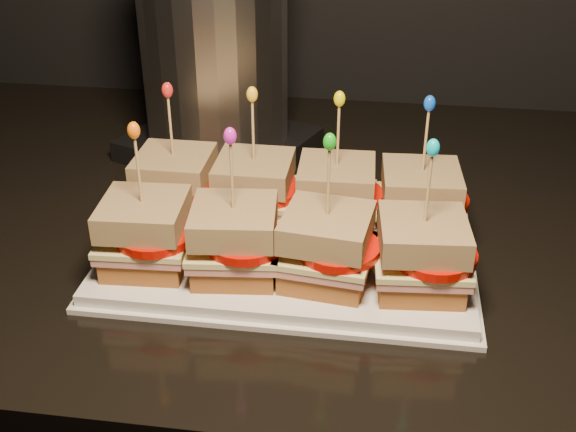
# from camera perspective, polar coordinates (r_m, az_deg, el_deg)

# --- Properties ---
(platter) EXTENTS (0.38, 0.24, 0.02)m
(platter) POSITION_cam_1_polar(r_m,az_deg,el_deg) (0.77, 0.00, -2.96)
(platter) COLOR white
(platter) RESTS_ON granite_slab
(platter_rim) EXTENTS (0.39, 0.25, 0.01)m
(platter_rim) POSITION_cam_1_polar(r_m,az_deg,el_deg) (0.78, 0.00, -3.33)
(platter_rim) COLOR white
(platter_rim) RESTS_ON granite_slab
(sandwich_0_bread_bot) EXTENTS (0.08, 0.08, 0.02)m
(sandwich_0_bread_bot) POSITION_cam_1_polar(r_m,az_deg,el_deg) (0.84, -8.75, 0.95)
(sandwich_0_bread_bot) COLOR brown
(sandwich_0_bread_bot) RESTS_ON platter
(sandwich_0_ham) EXTENTS (0.09, 0.08, 0.01)m
(sandwich_0_ham) POSITION_cam_1_polar(r_m,az_deg,el_deg) (0.83, -8.83, 1.86)
(sandwich_0_ham) COLOR #C57269
(sandwich_0_ham) RESTS_ON sandwich_0_bread_bot
(sandwich_0_cheese) EXTENTS (0.09, 0.09, 0.01)m
(sandwich_0_cheese) POSITION_cam_1_polar(r_m,az_deg,el_deg) (0.82, -8.86, 2.29)
(sandwich_0_cheese) COLOR #E6DB89
(sandwich_0_cheese) RESTS_ON sandwich_0_ham
(sandwich_0_tomato) EXTENTS (0.08, 0.08, 0.01)m
(sandwich_0_tomato) POSITION_cam_1_polar(r_m,az_deg,el_deg) (0.81, -8.21, 2.52)
(sandwich_0_tomato) COLOR red
(sandwich_0_tomato) RESTS_ON sandwich_0_cheese
(sandwich_0_bread_top) EXTENTS (0.08, 0.08, 0.03)m
(sandwich_0_bread_top) POSITION_cam_1_polar(r_m,az_deg,el_deg) (0.81, -9.00, 3.91)
(sandwich_0_bread_top) COLOR #552F0B
(sandwich_0_bread_top) RESTS_ON sandwich_0_tomato
(sandwich_0_pick) EXTENTS (0.00, 0.00, 0.09)m
(sandwich_0_pick) POSITION_cam_1_polar(r_m,az_deg,el_deg) (0.80, -9.25, 6.75)
(sandwich_0_pick) COLOR tan
(sandwich_0_pick) RESTS_ON sandwich_0_bread_top
(sandwich_0_frill) EXTENTS (0.01, 0.01, 0.02)m
(sandwich_0_frill) POSITION_cam_1_polar(r_m,az_deg,el_deg) (0.78, -9.52, 9.79)
(sandwich_0_frill) COLOR red
(sandwich_0_frill) RESTS_ON sandwich_0_pick
(sandwich_1_bread_bot) EXTENTS (0.08, 0.08, 0.02)m
(sandwich_1_bread_bot) POSITION_cam_1_polar(r_m,az_deg,el_deg) (0.81, -2.62, 0.52)
(sandwich_1_bread_bot) COLOR brown
(sandwich_1_bread_bot) RESTS_ON platter
(sandwich_1_ham) EXTENTS (0.09, 0.08, 0.01)m
(sandwich_1_ham) POSITION_cam_1_polar(r_m,az_deg,el_deg) (0.81, -2.64, 1.46)
(sandwich_1_ham) COLOR #C57269
(sandwich_1_ham) RESTS_ON sandwich_1_bread_bot
(sandwich_1_cheese) EXTENTS (0.09, 0.09, 0.01)m
(sandwich_1_cheese) POSITION_cam_1_polar(r_m,az_deg,el_deg) (0.80, -2.65, 1.90)
(sandwich_1_cheese) COLOR #E6DB89
(sandwich_1_cheese) RESTS_ON sandwich_1_ham
(sandwich_1_tomato) EXTENTS (0.08, 0.08, 0.01)m
(sandwich_1_tomato) POSITION_cam_1_polar(r_m,az_deg,el_deg) (0.79, -1.89, 2.12)
(sandwich_1_tomato) COLOR red
(sandwich_1_tomato) RESTS_ON sandwich_1_cheese
(sandwich_1_bread_top) EXTENTS (0.08, 0.08, 0.03)m
(sandwich_1_bread_top) POSITION_cam_1_polar(r_m,az_deg,el_deg) (0.79, -2.70, 3.55)
(sandwich_1_bread_top) COLOR #552F0B
(sandwich_1_bread_top) RESTS_ON sandwich_1_tomato
(sandwich_1_pick) EXTENTS (0.00, 0.00, 0.09)m
(sandwich_1_pick) POSITION_cam_1_polar(r_m,az_deg,el_deg) (0.77, -2.77, 6.46)
(sandwich_1_pick) COLOR tan
(sandwich_1_pick) RESTS_ON sandwich_1_bread_top
(sandwich_1_frill) EXTENTS (0.01, 0.01, 0.02)m
(sandwich_1_frill) POSITION_cam_1_polar(r_m,az_deg,el_deg) (0.76, -2.85, 9.58)
(sandwich_1_frill) COLOR yellow
(sandwich_1_frill) RESTS_ON sandwich_1_pick
(sandwich_2_bread_bot) EXTENTS (0.08, 0.08, 0.02)m
(sandwich_2_bread_bot) POSITION_cam_1_polar(r_m,az_deg,el_deg) (0.80, 3.75, 0.08)
(sandwich_2_bread_bot) COLOR brown
(sandwich_2_bread_bot) RESTS_ON platter
(sandwich_2_ham) EXTENTS (0.09, 0.09, 0.01)m
(sandwich_2_ham) POSITION_cam_1_polar(r_m,az_deg,el_deg) (0.80, 3.78, 1.02)
(sandwich_2_ham) COLOR #C57269
(sandwich_2_ham) RESTS_ON sandwich_2_bread_bot
(sandwich_2_cheese) EXTENTS (0.09, 0.09, 0.01)m
(sandwich_2_cheese) POSITION_cam_1_polar(r_m,az_deg,el_deg) (0.79, 3.80, 1.46)
(sandwich_2_cheese) COLOR #E6DB89
(sandwich_2_cheese) RESTS_ON sandwich_2_ham
(sandwich_2_tomato) EXTENTS (0.08, 0.08, 0.01)m
(sandwich_2_tomato) POSITION_cam_1_polar(r_m,az_deg,el_deg) (0.78, 4.65, 1.67)
(sandwich_2_tomato) COLOR red
(sandwich_2_tomato) RESTS_ON sandwich_2_cheese
(sandwich_2_bread_top) EXTENTS (0.08, 0.08, 0.03)m
(sandwich_2_bread_top) POSITION_cam_1_polar(r_m,az_deg,el_deg) (0.78, 3.86, 3.13)
(sandwich_2_bread_top) COLOR #552F0B
(sandwich_2_bread_top) RESTS_ON sandwich_2_tomato
(sandwich_2_pick) EXTENTS (0.00, 0.00, 0.09)m
(sandwich_2_pick) POSITION_cam_1_polar(r_m,az_deg,el_deg) (0.76, 3.97, 6.07)
(sandwich_2_pick) COLOR tan
(sandwich_2_pick) RESTS_ON sandwich_2_bread_top
(sandwich_2_frill) EXTENTS (0.01, 0.01, 0.02)m
(sandwich_2_frill) POSITION_cam_1_polar(r_m,az_deg,el_deg) (0.75, 4.09, 9.23)
(sandwich_2_frill) COLOR #E9D302
(sandwich_2_frill) RESTS_ON sandwich_2_pick
(sandwich_3_bread_bot) EXTENTS (0.08, 0.08, 0.02)m
(sandwich_3_bread_bot) POSITION_cam_1_polar(r_m,az_deg,el_deg) (0.80, 10.19, -0.38)
(sandwich_3_bread_bot) COLOR brown
(sandwich_3_bread_bot) RESTS_ON platter
(sandwich_3_ham) EXTENTS (0.09, 0.09, 0.01)m
(sandwich_3_ham) POSITION_cam_1_polar(r_m,az_deg,el_deg) (0.80, 10.29, 0.56)
(sandwich_3_ham) COLOR #C57269
(sandwich_3_ham) RESTS_ON sandwich_3_bread_bot
(sandwich_3_cheese) EXTENTS (0.09, 0.09, 0.01)m
(sandwich_3_cheese) POSITION_cam_1_polar(r_m,az_deg,el_deg) (0.79, 10.33, 1.00)
(sandwich_3_cheese) COLOR #E6DB89
(sandwich_3_cheese) RESTS_ON sandwich_3_ham
(sandwich_3_tomato) EXTENTS (0.08, 0.08, 0.01)m
(sandwich_3_tomato) POSITION_cam_1_polar(r_m,az_deg,el_deg) (0.79, 11.26, 1.20)
(sandwich_3_tomato) COLOR red
(sandwich_3_tomato) RESTS_ON sandwich_3_cheese
(sandwich_3_bread_top) EXTENTS (0.09, 0.09, 0.03)m
(sandwich_3_bread_top) POSITION_cam_1_polar(r_m,az_deg,el_deg) (0.78, 10.50, 2.66)
(sandwich_3_bread_top) COLOR #552F0B
(sandwich_3_bread_top) RESTS_ON sandwich_3_tomato
(sandwich_3_pick) EXTENTS (0.00, 0.00, 0.09)m
(sandwich_3_pick) POSITION_cam_1_polar(r_m,az_deg,el_deg) (0.76, 10.80, 5.58)
(sandwich_3_pick) COLOR tan
(sandwich_3_pick) RESTS_ON sandwich_3_bread_top
(sandwich_3_frill) EXTENTS (0.01, 0.01, 0.02)m
(sandwich_3_frill) POSITION_cam_1_polar(r_m,az_deg,el_deg) (0.75, 11.13, 8.73)
(sandwich_3_frill) COLOR blue
(sandwich_3_frill) RESTS_ON sandwich_3_pick
(sandwich_4_bread_bot) EXTENTS (0.08, 0.08, 0.02)m
(sandwich_4_bread_bot) POSITION_cam_1_polar(r_m,az_deg,el_deg) (0.75, -11.00, -3.04)
(sandwich_4_bread_bot) COLOR brown
(sandwich_4_bread_bot) RESTS_ON platter
(sandwich_4_ham) EXTENTS (0.09, 0.09, 0.01)m
(sandwich_4_ham) POSITION_cam_1_polar(r_m,az_deg,el_deg) (0.74, -11.11, -2.06)
(sandwich_4_ham) COLOR #C57269
(sandwich_4_ham) RESTS_ON sandwich_4_bread_bot
(sandwich_4_cheese) EXTENTS (0.09, 0.09, 0.01)m
(sandwich_4_cheese) POSITION_cam_1_polar(r_m,az_deg,el_deg) (0.74, -11.16, -1.60)
(sandwich_4_cheese) COLOR #E6DB89
(sandwich_4_cheese) RESTS_ON sandwich_4_ham
(sandwich_4_tomato) EXTENTS (0.08, 0.08, 0.01)m
(sandwich_4_tomato) POSITION_cam_1_polar(r_m,az_deg,el_deg) (0.72, -10.47, -1.41)
(sandwich_4_tomato) COLOR red
(sandwich_4_tomato) RESTS_ON sandwich_4_cheese
(sandwich_4_bread_top) EXTENTS (0.09, 0.09, 0.03)m
(sandwich_4_bread_top) POSITION_cam_1_polar(r_m,az_deg,el_deg) (0.72, -11.36, 0.15)
(sandwich_4_bread_top) COLOR #552F0B
(sandwich_4_bread_top) RESTS_ON sandwich_4_tomato
(sandwich_4_pick) EXTENTS (0.00, 0.00, 0.09)m
(sandwich_4_pick) POSITION_cam_1_polar(r_m,az_deg,el_deg) (0.70, -11.71, 3.26)
(sandwich_4_pick) COLOR tan
(sandwich_4_pick) RESTS_ON sandwich_4_bread_top
(sandwich_4_frill) EXTENTS (0.01, 0.01, 0.02)m
(sandwich_4_frill) POSITION_cam_1_polar(r_m,az_deg,el_deg) (0.68, -12.10, 6.64)
(sandwich_4_frill) COLOR orange
(sandwich_4_frill) RESTS_ON sandwich_4_pick
(sandwich_5_bread_bot) EXTENTS (0.09, 0.09, 0.02)m
(sandwich_5_bread_bot) POSITION_cam_1_polar(r_m,az_deg,el_deg) (0.72, -4.17, -3.64)
(sandwich_5_bread_bot) COLOR brown
(sandwich_5_bread_bot) RESTS_ON platter
(sandwich_5_ham) EXTENTS (0.10, 0.09, 0.01)m
(sandwich_5_ham) POSITION_cam_1_polar(r_m,az_deg,el_deg) (0.72, -4.21, -2.64)
(sandwich_5_ham) COLOR #C57269
(sandwich_5_ham) RESTS_ON sandwich_5_bread_bot
(sandwich_5_cheese) EXTENTS (0.10, 0.10, 0.01)m
(sandwich_5_cheese) POSITION_cam_1_polar(r_m,az_deg,el_deg) (0.71, -4.23, -2.16)
(sandwich_5_cheese) COLOR #E6DB89
(sandwich_5_cheese) RESTS_ON sandwich_5_ham
(sandwich_5_tomato) EXTENTS (0.08, 0.08, 0.01)m
(sandwich_5_tomato) POSITION_cam_1_polar(r_m,az_deg,el_deg) (0.70, -3.40, -1.98)
(sandwich_5_tomato) COLOR red
(sandwich_5_tomato) RESTS_ON sandwich_5_cheese
(sandwich_5_bread_top) EXTENTS (0.09, 0.09, 0.03)m
(sandwich_5_bread_top) POSITION_cam_1_polar(r_m,az_deg,el_deg) (0.70, -4.31, -0.36)
(sandwich_5_bread_top) COLOR #552F0B
(sandwich_5_bread_top) RESTS_ON sandwich_5_tomato
(sandwich_5_pick) EXTENTS (0.00, 0.00, 0.09)m
(sandwich_5_pick) POSITION_cam_1_polar(r_m,az_deg,el_deg) (0.68, -4.45, 2.84)
(sandwich_5_pick) COLOR tan
(sandwich_5_pick) RESTS_ON sandwich_5_bread_top
(sandwich_5_frill) EXTENTS (0.01, 0.01, 0.02)m
(sandwich_5_frill) POSITION_cam_1_polar(r_m,az_deg,el_deg) (0.66, -4.60, 6.32)
(sandwich_5_frill) COLOR #D71EBF
(sandwich_5_frill) RESTS_ON sandwich_5_pick
(sandwich_6_bread_bot) EXTENTS (0.09, 0.09, 0.02)m
(sandwich_6_bread_bot) POSITION_cam_1_polar(r_m,az_deg,el_deg) (0.71, 3.00, -4.22)
(sandwich_6_bread_bot) COLOR brown
(sandwich_6_bread_bot) RESTS_ON platter
(sandwich_6_ham) EXTENTS (0.10, 0.09, 0.01)m
(sandwich_6_ham) POSITION_cam_1_polar(r_m,az_deg,el_deg) (0.70, 3.03, -3.20)
(sandwich_6_ham) COLOR #C57269
(sandwich_6_ham) RESTS_ON sandwich_6_bread_bot
(sandwich_6_cheese) EXTENTS (0.10, 0.10, 0.01)m
(sandwich_6_cheese) POSITION_cam_1_polar(r_m,az_deg,el_deg) (0.70, 3.05, -2.72)
(sandwich_6_cheese) COLOR #E6DB89
(sandwich_6_cheese) RESTS_ON sandwich_6_ham
(sandwich_6_tomato) EXTENTS (0.08, 0.08, 0.01)m
(sandwich_6_tomato) POSITION_cam_1_polar(r_m,az_deg,el_deg) (0.69, 4.01, -2.54)
(sandwich_6_tomato) COLOR red
(sandwich_6_tomato) RESTS_ON sandwich_6_cheese
(sandwich_6_bread_top) EXTENTS (0.09, 0.09, 0.03)m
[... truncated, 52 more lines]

